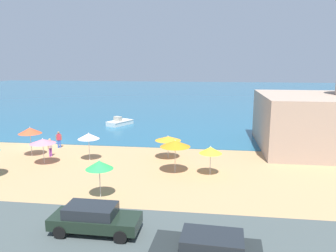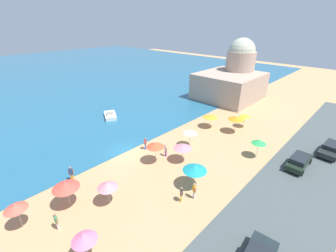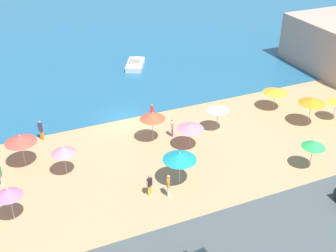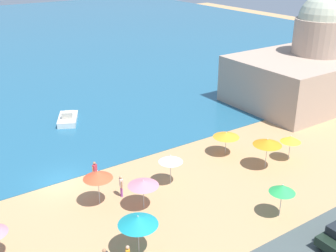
{
  "view_description": "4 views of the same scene",
  "coord_description": "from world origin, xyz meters",
  "px_view_note": "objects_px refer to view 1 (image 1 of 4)",
  "views": [
    {
      "loc": [
        17.23,
        -31.25,
        8.44
      ],
      "look_at": [
        12.88,
        1.09,
        2.03
      ],
      "focal_mm": 35.0,
      "sensor_mm": 36.0,
      "label": 1
    },
    {
      "loc": [
        -13.92,
        -20.67,
        15.18
      ],
      "look_at": [
        6.85,
        -0.88,
        1.61
      ],
      "focal_mm": 24.0,
      "sensor_mm": 36.0,
      "label": 2
    },
    {
      "loc": [
        -9.31,
        -31.72,
        18.51
      ],
      "look_at": [
        1.76,
        -5.92,
        2.09
      ],
      "focal_mm": 45.0,
      "sensor_mm": 36.0,
      "label": 3
    },
    {
      "loc": [
        -9.1,
        -27.7,
        16.71
      ],
      "look_at": [
        10.37,
        0.71,
        1.93
      ],
      "focal_mm": 45.0,
      "sensor_mm": 36.0,
      "label": 4
    }
  ],
  "objects_px": {
    "beach_umbrella_5": "(89,136)",
    "bather_4": "(50,146)",
    "beach_umbrella_3": "(211,150)",
    "beach_umbrella_14": "(175,144)",
    "parked_car_2": "(94,218)",
    "skiff_nearshore": "(120,122)",
    "beach_umbrella_8": "(99,165)",
    "bather_2": "(59,139)",
    "beach_umbrella_10": "(43,141)",
    "beach_umbrella_9": "(30,131)",
    "parked_car_3": "(208,249)",
    "beach_umbrella_13": "(168,138)"
  },
  "relations": [
    {
      "from": "beach_umbrella_13",
      "to": "parked_car_3",
      "type": "relative_size",
      "value": 0.49
    },
    {
      "from": "beach_umbrella_14",
      "to": "bather_4",
      "type": "bearing_deg",
      "value": 166.04
    },
    {
      "from": "beach_umbrella_9",
      "to": "skiff_nearshore",
      "type": "distance_m",
      "value": 16.02
    },
    {
      "from": "beach_umbrella_3",
      "to": "beach_umbrella_8",
      "type": "bearing_deg",
      "value": -143.16
    },
    {
      "from": "beach_umbrella_10",
      "to": "parked_car_2",
      "type": "distance_m",
      "value": 13.22
    },
    {
      "from": "beach_umbrella_5",
      "to": "beach_umbrella_3",
      "type": "bearing_deg",
      "value": -13.15
    },
    {
      "from": "parked_car_2",
      "to": "bather_4",
      "type": "bearing_deg",
      "value": 124.93
    },
    {
      "from": "beach_umbrella_14",
      "to": "bather_2",
      "type": "xyz_separation_m",
      "value": [
        -12.33,
        5.95,
        -1.4
      ]
    },
    {
      "from": "beach_umbrella_14",
      "to": "skiff_nearshore",
      "type": "xyz_separation_m",
      "value": [
        -9.57,
        18.25,
        -1.92
      ]
    },
    {
      "from": "beach_umbrella_3",
      "to": "bather_2",
      "type": "bearing_deg",
      "value": 157.97
    },
    {
      "from": "beach_umbrella_9",
      "to": "beach_umbrella_10",
      "type": "bearing_deg",
      "value": -42.26
    },
    {
      "from": "beach_umbrella_9",
      "to": "beach_umbrella_14",
      "type": "xyz_separation_m",
      "value": [
        13.47,
        -2.84,
        -0.05
      ]
    },
    {
      "from": "beach_umbrella_5",
      "to": "parked_car_3",
      "type": "bearing_deg",
      "value": -53.1
    },
    {
      "from": "beach_umbrella_5",
      "to": "bather_4",
      "type": "bearing_deg",
      "value": 171.51
    },
    {
      "from": "beach_umbrella_13",
      "to": "parked_car_3",
      "type": "bearing_deg",
      "value": -76.34
    },
    {
      "from": "beach_umbrella_13",
      "to": "beach_umbrella_5",
      "type": "bearing_deg",
      "value": -168.53
    },
    {
      "from": "parked_car_2",
      "to": "skiff_nearshore",
      "type": "xyz_separation_m",
      "value": [
        -6.6,
        27.84,
        -0.41
      ]
    },
    {
      "from": "beach_umbrella_9",
      "to": "bather_2",
      "type": "distance_m",
      "value": 3.62
    },
    {
      "from": "beach_umbrella_10",
      "to": "bather_2",
      "type": "distance_m",
      "value": 5.46
    },
    {
      "from": "bather_2",
      "to": "bather_4",
      "type": "distance_m",
      "value": 3.11
    },
    {
      "from": "parked_car_3",
      "to": "beach_umbrella_5",
      "type": "bearing_deg",
      "value": 126.9
    },
    {
      "from": "parked_car_3",
      "to": "bather_4",
      "type": "bearing_deg",
      "value": 134.71
    },
    {
      "from": "beach_umbrella_3",
      "to": "beach_umbrella_9",
      "type": "xyz_separation_m",
      "value": [
        -16.16,
        2.96,
        0.43
      ]
    },
    {
      "from": "beach_umbrella_10",
      "to": "skiff_nearshore",
      "type": "xyz_separation_m",
      "value": [
        1.57,
        17.53,
        -1.56
      ]
    },
    {
      "from": "parked_car_3",
      "to": "skiff_nearshore",
      "type": "bearing_deg",
      "value": 112.3
    },
    {
      "from": "skiff_nearshore",
      "to": "bather_2",
      "type": "bearing_deg",
      "value": -102.64
    },
    {
      "from": "beach_umbrella_3",
      "to": "beach_umbrella_5",
      "type": "relative_size",
      "value": 0.92
    },
    {
      "from": "beach_umbrella_3",
      "to": "beach_umbrella_14",
      "type": "relative_size",
      "value": 0.86
    },
    {
      "from": "beach_umbrella_8",
      "to": "skiff_nearshore",
      "type": "distance_m",
      "value": 24.18
    },
    {
      "from": "beach_umbrella_3",
      "to": "skiff_nearshore",
      "type": "bearing_deg",
      "value": 123.71
    },
    {
      "from": "beach_umbrella_5",
      "to": "beach_umbrella_14",
      "type": "distance_m",
      "value": 8.13
    },
    {
      "from": "beach_umbrella_8",
      "to": "parked_car_2",
      "type": "bearing_deg",
      "value": -74.49
    },
    {
      "from": "beach_umbrella_3",
      "to": "bather_4",
      "type": "height_order",
      "value": "beach_umbrella_3"
    },
    {
      "from": "beach_umbrella_13",
      "to": "parked_car_3",
      "type": "xyz_separation_m",
      "value": [
        3.72,
        -15.31,
        -1.02
      ]
    },
    {
      "from": "beach_umbrella_3",
      "to": "bather_2",
      "type": "distance_m",
      "value": 16.23
    },
    {
      "from": "beach_umbrella_9",
      "to": "beach_umbrella_13",
      "type": "height_order",
      "value": "beach_umbrella_9"
    },
    {
      "from": "beach_umbrella_14",
      "to": "bather_2",
      "type": "distance_m",
      "value": 13.76
    },
    {
      "from": "bather_2",
      "to": "beach_umbrella_8",
      "type": "bearing_deg",
      "value": -53.95
    },
    {
      "from": "beach_umbrella_8",
      "to": "parked_car_2",
      "type": "distance_m",
      "value": 4.69
    },
    {
      "from": "beach_umbrella_13",
      "to": "bather_2",
      "type": "height_order",
      "value": "beach_umbrella_13"
    },
    {
      "from": "beach_umbrella_13",
      "to": "beach_umbrella_8",
      "type": "bearing_deg",
      "value": -109.27
    },
    {
      "from": "parked_car_2",
      "to": "skiff_nearshore",
      "type": "relative_size",
      "value": 1.06
    },
    {
      "from": "parked_car_2",
      "to": "skiff_nearshore",
      "type": "distance_m",
      "value": 28.62
    },
    {
      "from": "beach_umbrella_9",
      "to": "beach_umbrella_14",
      "type": "distance_m",
      "value": 13.77
    },
    {
      "from": "parked_car_2",
      "to": "beach_umbrella_5",
      "type": "bearing_deg",
      "value": 112.03
    },
    {
      "from": "beach_umbrella_14",
      "to": "beach_umbrella_3",
      "type": "bearing_deg",
      "value": -2.59
    },
    {
      "from": "beach_umbrella_10",
      "to": "bather_2",
      "type": "height_order",
      "value": "beach_umbrella_10"
    },
    {
      "from": "parked_car_3",
      "to": "bather_2",
      "type": "bearing_deg",
      "value": 130.51
    },
    {
      "from": "beach_umbrella_3",
      "to": "beach_umbrella_14",
      "type": "distance_m",
      "value": 2.71
    },
    {
      "from": "beach_umbrella_13",
      "to": "bather_4",
      "type": "xyz_separation_m",
      "value": [
        -10.66,
        -0.79,
        -0.9
      ]
    }
  ]
}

